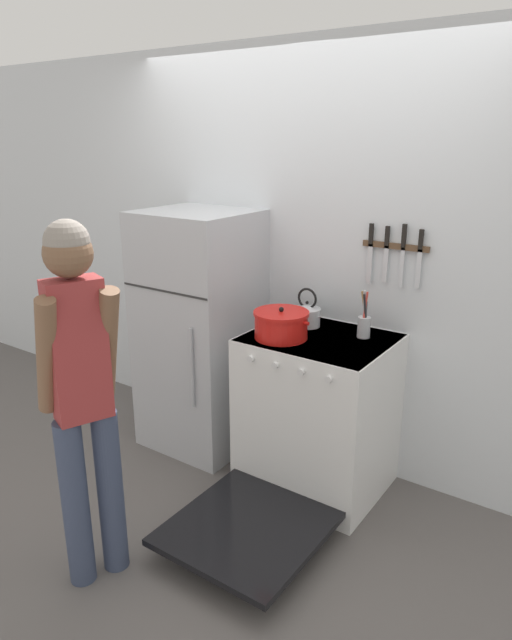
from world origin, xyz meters
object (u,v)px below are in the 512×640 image
at_px(utensil_jar, 364,324).
at_px(refrigerator, 200,332).
at_px(stove_range, 314,416).
at_px(person, 82,388).
at_px(tea_kettle, 307,314).
at_px(dutch_oven_pot, 281,325).

bearing_deg(utensil_jar, refrigerator, -173.72).
distance_m(stove_range, person, 1.40).
height_order(tea_kettle, utensil_jar, utensil_jar).
bearing_deg(refrigerator, person, -72.16).
distance_m(utensil_jar, person, 1.55).
xyz_separation_m(tea_kettle, person, (-0.33, -1.38, -0.04)).
bearing_deg(stove_range, tea_kettle, 133.55).
distance_m(dutch_oven_pot, tea_kettle, 0.27).
height_order(refrigerator, dutch_oven_pot, refrigerator).
bearing_deg(person, tea_kettle, 8.12).
bearing_deg(dutch_oven_pot, person, -105.70).
relative_size(dutch_oven_pot, tea_kettle, 1.50).
xyz_separation_m(refrigerator, tea_kettle, (0.73, 0.11, 0.22)).
bearing_deg(dutch_oven_pot, utensil_jar, 35.96).
height_order(stove_range, person, person).
xyz_separation_m(refrigerator, stove_range, (0.90, -0.06, -0.32)).
relative_size(stove_range, tea_kettle, 6.13).
xyz_separation_m(stove_range, tea_kettle, (-0.16, 0.17, 0.54)).
distance_m(tea_kettle, utensil_jar, 0.36).
height_order(stove_range, dutch_oven_pot, dutch_oven_pot).
height_order(refrigerator, tea_kettle, refrigerator).
distance_m(refrigerator, tea_kettle, 0.78).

